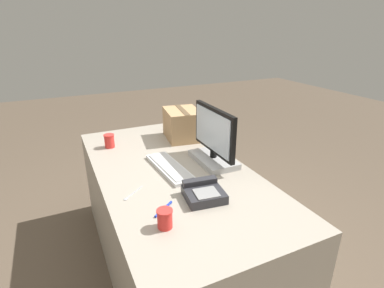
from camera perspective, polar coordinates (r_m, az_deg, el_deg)
name	(u,v)px	position (r m, az deg, el deg)	size (l,w,h in m)	color
ground_plane	(174,261)	(2.33, -3.38, -21.37)	(12.00, 12.00, 0.00)	brown
office_desk	(173,218)	(2.09, -3.61, -13.90)	(1.80, 0.90, 0.75)	#A89E8E
monitor	(214,142)	(1.93, 4.14, 0.42)	(0.47, 0.21, 0.37)	#B7B7B7
keyboard	(170,167)	(1.89, -4.29, -4.44)	(0.47, 0.17, 0.03)	silver
desk_phone	(204,193)	(1.59, 2.21, -9.26)	(0.21, 0.22, 0.08)	#2D2D33
paper_cup_left	(109,141)	(2.29, -15.46, 0.58)	(0.08, 0.08, 0.10)	red
paper_cup_right	(165,219)	(1.38, -5.20, -13.97)	(0.07, 0.07, 0.09)	red
spoon	(131,195)	(1.65, -11.55, -9.46)	(0.11, 0.14, 0.00)	#B2B2B7
cardboard_box	(182,124)	(2.37, -1.82, 3.81)	(0.35, 0.30, 0.23)	tan
pen_marker	(164,209)	(1.51, -5.43, -12.22)	(0.10, 0.12, 0.01)	#1933B2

